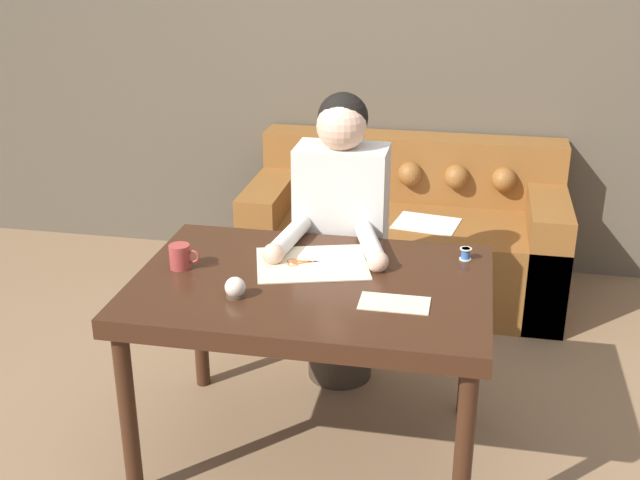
% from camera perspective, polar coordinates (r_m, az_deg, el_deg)
% --- Properties ---
extents(ground_plane, '(16.00, 16.00, 0.00)m').
position_cam_1_polar(ground_plane, '(3.17, -1.17, -14.98)').
color(ground_plane, '#846647').
extents(wall_back, '(8.00, 0.06, 2.60)m').
position_cam_1_polar(wall_back, '(4.49, 4.16, 14.34)').
color(wall_back, brown).
rests_on(wall_back, ground_plane).
extents(dining_table, '(1.25, 0.86, 0.72)m').
position_cam_1_polar(dining_table, '(2.85, -0.60, -4.22)').
color(dining_table, '#381E11').
rests_on(dining_table, ground_plane).
extents(couch, '(1.64, 0.81, 0.79)m').
position_cam_1_polar(couch, '(4.33, 6.08, 0.18)').
color(couch, brown).
rests_on(couch, ground_plane).
extents(person, '(0.47, 0.62, 1.27)m').
position_cam_1_polar(person, '(3.34, 1.47, -0.28)').
color(person, '#33281E').
rests_on(person, ground_plane).
extents(pattern_paper_main, '(0.47, 0.42, 0.00)m').
position_cam_1_polar(pattern_paper_main, '(2.94, -0.55, -1.67)').
color(pattern_paper_main, beige).
rests_on(pattern_paper_main, dining_table).
extents(pattern_paper_offcut, '(0.23, 0.13, 0.00)m').
position_cam_1_polar(pattern_paper_offcut, '(2.66, 5.31, -4.50)').
color(pattern_paper_offcut, beige).
rests_on(pattern_paper_offcut, dining_table).
extents(scissors, '(0.22, 0.12, 0.01)m').
position_cam_1_polar(scissors, '(2.95, -1.04, -1.60)').
color(scissors, silver).
rests_on(scissors, dining_table).
extents(mug, '(0.11, 0.08, 0.09)m').
position_cam_1_polar(mug, '(2.93, -9.89, -1.17)').
color(mug, '#9E3833').
rests_on(mug, dining_table).
extents(thread_spool, '(0.04, 0.04, 0.05)m').
position_cam_1_polar(thread_spool, '(3.02, 10.31, -0.98)').
color(thread_spool, '#3366B2').
rests_on(thread_spool, dining_table).
extents(pin_cushion, '(0.07, 0.07, 0.07)m').
position_cam_1_polar(pin_cushion, '(2.70, -6.05, -3.42)').
color(pin_cushion, '#4C3828').
rests_on(pin_cushion, dining_table).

